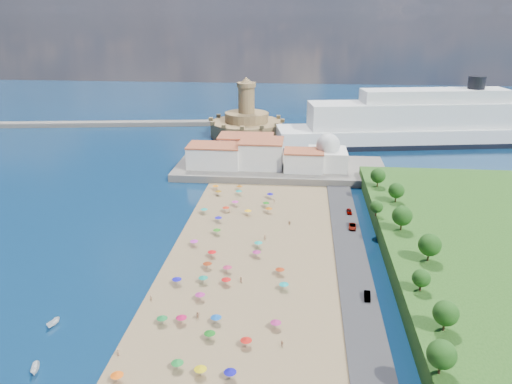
# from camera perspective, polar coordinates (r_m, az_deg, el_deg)

# --- Properties ---
(ground) EXTENTS (700.00, 700.00, 0.00)m
(ground) POSITION_cam_1_polar(r_m,az_deg,el_deg) (150.59, -2.42, -6.08)
(ground) COLOR #071938
(ground) RESTS_ON ground
(terrace) EXTENTS (90.00, 36.00, 3.00)m
(terrace) POSITION_cam_1_polar(r_m,az_deg,el_deg) (216.95, 2.78, 2.68)
(terrace) COLOR #59544C
(terrace) RESTS_ON ground
(jetty) EXTENTS (18.00, 70.00, 2.40)m
(jetty) POSITION_cam_1_polar(r_m,az_deg,el_deg) (252.36, -1.85, 5.13)
(jetty) COLOR #59544C
(jetty) RESTS_ON ground
(breakwater) EXTENTS (199.03, 34.77, 2.60)m
(breakwater) POSITION_cam_1_polar(r_m,az_deg,el_deg) (321.16, -18.57, 7.38)
(breakwater) COLOR #59544C
(breakwater) RESTS_ON ground
(waterfront_buildings) EXTENTS (57.00, 29.00, 11.00)m
(waterfront_buildings) POSITION_cam_1_polar(r_m,az_deg,el_deg) (216.68, -0.65, 4.44)
(waterfront_buildings) COLOR silver
(waterfront_buildings) RESTS_ON terrace
(domed_building) EXTENTS (16.00, 16.00, 15.00)m
(domed_building) POSITION_cam_1_polar(r_m,az_deg,el_deg) (213.00, 8.18, 4.26)
(domed_building) COLOR silver
(domed_building) RESTS_ON terrace
(fortress) EXTENTS (40.00, 40.00, 32.40)m
(fortress) POSITION_cam_1_polar(r_m,az_deg,el_deg) (280.02, -1.09, 7.79)
(fortress) COLOR #9A814D
(fortress) RESTS_ON ground
(cruise_ship) EXTENTS (161.74, 50.62, 34.99)m
(cruise_ship) POSITION_cam_1_polar(r_m,az_deg,el_deg) (275.90, 19.39, 7.26)
(cruise_ship) COLOR black
(cruise_ship) RESTS_ON ground
(beach_parasols) EXTENTS (32.38, 114.02, 2.20)m
(beach_parasols) POSITION_cam_1_polar(r_m,az_deg,el_deg) (141.11, -3.50, -7.02)
(beach_parasols) COLOR gray
(beach_parasols) RESTS_ON beach
(beachgoers) EXTENTS (33.99, 99.16, 1.90)m
(beachgoers) POSITION_cam_1_polar(r_m,az_deg,el_deg) (148.45, -1.99, -5.99)
(beachgoers) COLOR tan
(beachgoers) RESTS_ON beach
(moored_boats) EXTENTS (6.17, 18.91, 1.49)m
(moored_boats) POSITION_cam_1_polar(r_m,az_deg,el_deg) (117.16, -23.00, -15.83)
(moored_boats) COLOR white
(moored_boats) RESTS_ON ground
(parked_cars) EXTENTS (2.73, 58.29, 1.41)m
(parked_cars) POSITION_cam_1_polar(r_m,az_deg,el_deg) (155.61, 11.20, -5.00)
(parked_cars) COLOR gray
(parked_cars) RESTS_ON promenade
(hillside_trees) EXTENTS (14.34, 104.97, 7.48)m
(hillside_trees) POSITION_cam_1_polar(r_m,az_deg,el_deg) (141.07, 16.94, -4.34)
(hillside_trees) COLOR #382314
(hillside_trees) RESTS_ON hillside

